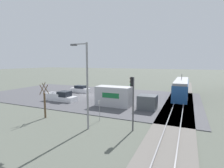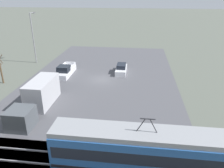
% 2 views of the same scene
% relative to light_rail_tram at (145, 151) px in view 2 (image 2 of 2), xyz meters
% --- Properties ---
extents(ground_plane, '(320.00, 320.00, 0.00)m').
position_rel_light_rail_tram_xyz_m(ground_plane, '(6.54, -18.09, -1.73)').
color(ground_plane, '#565B51').
extents(road_surface, '(23.16, 43.44, 0.08)m').
position_rel_light_rail_tram_xyz_m(road_surface, '(6.54, -18.09, -1.69)').
color(road_surface, '#4C4C51').
rests_on(road_surface, ground).
extents(rail_bed, '(68.24, 4.40, 0.22)m').
position_rel_light_rail_tram_xyz_m(rail_bed, '(6.54, -0.00, -1.69)').
color(rail_bed, slate).
rests_on(rail_bed, ground).
extents(light_rail_tram, '(14.47, 2.59, 4.54)m').
position_rel_light_rail_tram_xyz_m(light_rail_tram, '(0.00, 0.00, 0.00)').
color(light_rail_tram, '#235193').
rests_on(light_rail_tram, ground).
extents(box_truck, '(2.48, 9.48, 3.09)m').
position_rel_light_rail_tram_xyz_m(box_truck, '(12.42, -8.17, -0.23)').
color(box_truck, '#4C5156').
rests_on(box_truck, ground).
extents(pickup_truck, '(2.00, 5.78, 1.76)m').
position_rel_light_rail_tram_xyz_m(pickup_truck, '(12.89, -19.50, -0.99)').
color(pickup_truck, silver).
rests_on(pickup_truck, ground).
extents(sedan_car_0, '(1.71, 4.61, 1.55)m').
position_rel_light_rail_tram_xyz_m(sedan_car_0, '(3.70, -21.68, -1.02)').
color(sedan_car_0, silver).
rests_on(sedan_car_0, ground).
extents(street_tree, '(1.06, 0.88, 4.48)m').
position_rel_light_rail_tram_xyz_m(street_tree, '(21.30, -15.02, 0.30)').
color(street_tree, brown).
rests_on(street_tree, ground).
extents(street_lamp_mid_block, '(0.36, 1.95, 9.45)m').
position_rel_light_rail_tram_xyz_m(street_lamp_mid_block, '(20.85, -25.77, 3.63)').
color(street_lamp_mid_block, gray).
rests_on(street_lamp_mid_block, ground).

